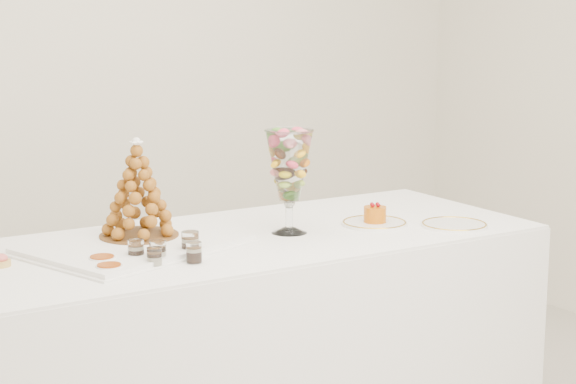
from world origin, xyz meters
TOP-DOWN VIEW (x-y plane):
  - buffet_table at (-0.10, 0.34)m, footprint 2.17×0.90m
  - lace_tray at (-0.47, 0.39)m, footprint 0.79×0.68m
  - macaron_vase at (0.09, 0.31)m, footprint 0.17×0.17m
  - cake_plate at (0.43, 0.24)m, footprint 0.24×0.24m
  - spare_plate at (0.66, 0.07)m, footprint 0.24×0.24m
  - pink_tart at (-0.92, 0.40)m, footprint 0.06×0.06m
  - verrine_a at (-0.53, 0.23)m, footprint 0.05×0.05m
  - verrine_b at (-0.48, 0.18)m, footprint 0.05×0.05m
  - verrine_c at (-0.35, 0.21)m, footprint 0.06×0.06m
  - verrine_d at (-0.52, 0.13)m, footprint 0.06×0.06m
  - verrine_e at (-0.39, 0.12)m, footprint 0.06×0.06m
  - ramekin_back at (-0.64, 0.24)m, footprint 0.08×0.08m
  - ramekin_front at (-0.66, 0.14)m, footprint 0.08×0.08m
  - croquembouche at (-0.42, 0.46)m, footprint 0.28×0.28m
  - mousse_cake at (0.43, 0.24)m, footprint 0.08×0.08m

SIDE VIEW (x-z plane):
  - buffet_table at x=-0.10m, z-range 0.00..0.82m
  - spare_plate at x=0.66m, z-range 0.82..0.83m
  - cake_plate at x=0.43m, z-range 0.82..0.83m
  - lace_tray at x=-0.47m, z-range 0.82..0.84m
  - ramekin_front at x=-0.66m, z-range 0.82..0.85m
  - ramekin_back at x=-0.64m, z-range 0.82..0.85m
  - pink_tart at x=-0.92m, z-range 0.82..0.86m
  - verrine_d at x=-0.52m, z-range 0.82..0.88m
  - verrine_e at x=-0.39m, z-range 0.82..0.89m
  - verrine_a at x=-0.53m, z-range 0.82..0.89m
  - verrine_b at x=-0.48m, z-range 0.82..0.89m
  - verrine_c at x=-0.35m, z-range 0.82..0.90m
  - mousse_cake at x=0.43m, z-range 0.83..0.90m
  - croquembouche at x=-0.42m, z-range 0.84..1.18m
  - macaron_vase at x=0.09m, z-range 0.88..1.25m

